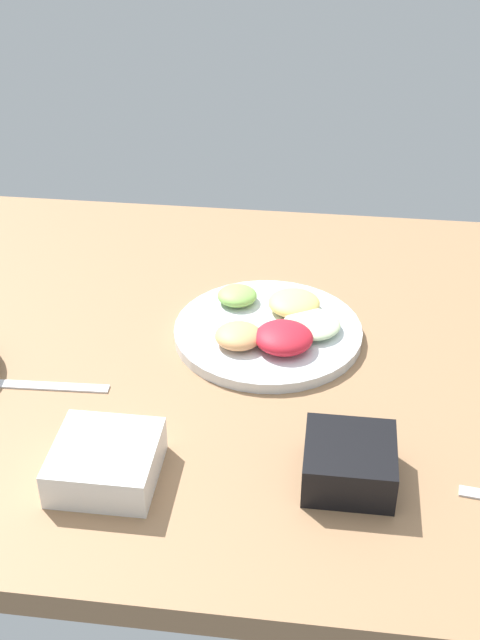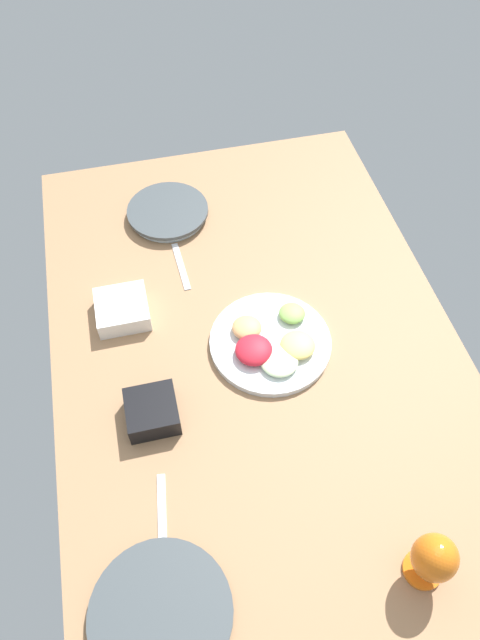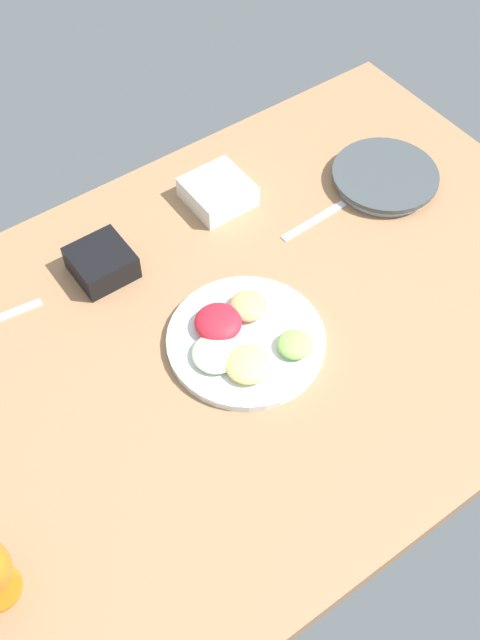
{
  "view_description": "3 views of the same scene",
  "coord_description": "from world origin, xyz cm",
  "views": [
    {
      "loc": [
        10.41,
        -109.45,
        76.69
      ],
      "look_at": [
        -3.72,
        2.22,
        3.72
      ],
      "focal_mm": 45.95,
      "sensor_mm": 36.0,
      "label": 1
    },
    {
      "loc": [
        79.81,
        -23.06,
        124.47
      ],
      "look_at": [
        -5.86,
        -2.98,
        3.72
      ],
      "focal_mm": 32.52,
      "sensor_mm": 36.0,
      "label": 2
    },
    {
      "loc": [
        51.05,
        71.72,
        122.67
      ],
      "look_at": [
        0.1,
        0.43,
        3.72
      ],
      "focal_mm": 42.52,
      "sensor_mm": 36.0,
      "label": 3
    }
  ],
  "objects": [
    {
      "name": "fruit_platter",
      "position": [
        1.44,
        3.39,
        1.77
      ],
      "size": [
        31.26,
        31.26,
        5.28
      ],
      "color": "silver",
      "rests_on": "ground_plane"
    },
    {
      "name": "dinner_plate_left",
      "position": [
        -51.86,
        -14.74,
        1.55
      ],
      "size": [
        24.58,
        24.58,
        2.98
      ],
      "color": "silver",
      "rests_on": "ground_plane"
    },
    {
      "name": "square_bowl_white",
      "position": [
        -17.13,
        -32.29,
        2.93
      ],
      "size": [
        13.55,
        13.55,
        5.25
      ],
      "color": "white",
      "rests_on": "ground_plane"
    },
    {
      "name": "square_bowl_black",
      "position": [
        14.61,
        -28.83,
        3.32
      ],
      "size": [
        11.89,
        11.89,
        5.96
      ],
      "color": "black",
      "rests_on": "ground_plane"
    },
    {
      "name": "ground_plane",
      "position": [
        0.0,
        0.0,
        -2.0
      ],
      "size": [
        160.0,
        104.0,
        4.0
      ],
      "primitive_type": "cube",
      "color": "#99704C"
    },
    {
      "name": "fork_by_left_plate",
      "position": [
        -30.81,
        -14.44,
        0.3
      ],
      "size": [
        18.06,
        2.61,
        0.6
      ],
      "primitive_type": "cube",
      "rotation": [
        0.0,
        0.0,
        0.05
      ],
      "color": "silver",
      "rests_on": "ground_plane"
    }
  ]
}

